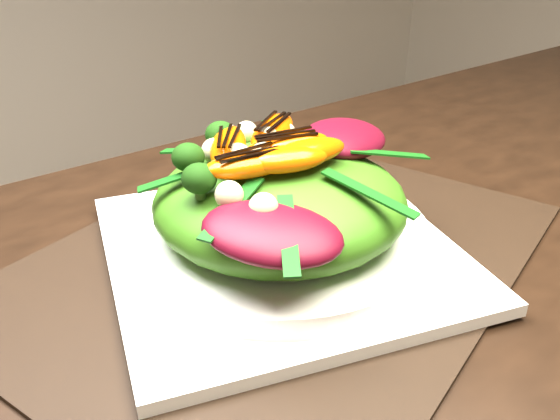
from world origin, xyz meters
TOP-DOWN VIEW (x-y plane):
  - placemat at (-0.29, 0.15)m, footprint 0.56×0.49m
  - plate_base at (-0.29, 0.15)m, footprint 0.36×0.36m
  - salad_bowl at (-0.29, 0.15)m, footprint 0.31×0.31m
  - lettuce_mound at (-0.29, 0.15)m, footprint 0.25×0.25m
  - radicchio_leaf at (-0.21, 0.16)m, footprint 0.11×0.09m
  - orange_segment at (-0.29, 0.18)m, footprint 0.08×0.04m
  - broccoli_floret at (-0.35, 0.19)m, footprint 0.04×0.04m
  - macadamia_nut at (-0.26, 0.10)m, footprint 0.03×0.03m
  - balsamic_drizzle at (-0.29, 0.18)m, footprint 0.04×0.01m

SIDE VIEW (x-z plane):
  - placemat at x=-0.29m, z-range 0.75..0.75m
  - plate_base at x=-0.29m, z-range 0.75..0.76m
  - salad_bowl at x=-0.29m, z-range 0.76..0.78m
  - lettuce_mound at x=-0.29m, z-range 0.77..0.84m
  - radicchio_leaf at x=-0.21m, z-range 0.83..0.85m
  - macadamia_nut at x=-0.26m, z-range 0.84..0.86m
  - orange_segment at x=-0.29m, z-range 0.84..0.86m
  - broccoli_floret at x=-0.35m, z-range 0.83..0.87m
  - balsamic_drizzle at x=-0.29m, z-range 0.86..0.86m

